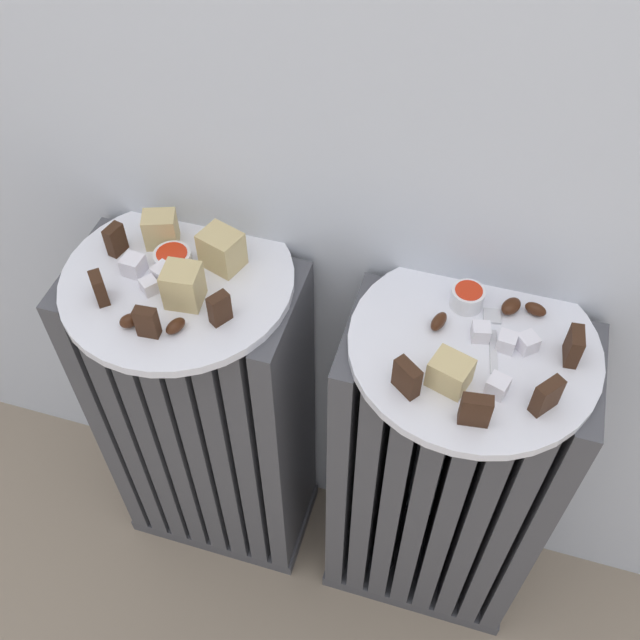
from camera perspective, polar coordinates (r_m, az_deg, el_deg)
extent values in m
cube|color=#47474C|center=(1.43, -7.29, -14.29)|extent=(0.31, 0.17, 0.03)
cube|color=#47474C|center=(1.20, -14.75, -5.72)|extent=(0.03, 0.17, 0.60)
cube|color=#47474C|center=(1.19, -13.11, -6.19)|extent=(0.03, 0.17, 0.60)
cube|color=#47474C|center=(1.17, -11.42, -6.68)|extent=(0.03, 0.17, 0.60)
cube|color=#47474C|center=(1.16, -9.69, -7.16)|extent=(0.03, 0.17, 0.60)
cube|color=#47474C|center=(1.15, -7.93, -7.65)|extent=(0.03, 0.17, 0.60)
cube|color=#47474C|center=(1.14, -6.12, -8.14)|extent=(0.03, 0.17, 0.60)
cube|color=#47474C|center=(1.13, -4.28, -8.64)|extent=(0.03, 0.17, 0.60)
cube|color=#47474C|center=(1.12, -2.41, -9.13)|extent=(0.03, 0.17, 0.60)
cube|color=#47474C|center=(1.38, 7.66, -18.14)|extent=(0.31, 0.17, 0.03)
cube|color=#47474C|center=(1.11, 2.45, -10.35)|extent=(0.03, 0.17, 0.60)
cube|color=#47474C|center=(1.10, 4.41, -10.81)|extent=(0.03, 0.17, 0.60)
cube|color=#47474C|center=(1.10, 6.38, -11.27)|extent=(0.03, 0.17, 0.60)
cube|color=#47474C|center=(1.10, 8.37, -11.72)|extent=(0.03, 0.17, 0.60)
cube|color=#47474C|center=(1.10, 10.36, -12.15)|extent=(0.03, 0.17, 0.60)
cube|color=#47474C|center=(1.10, 12.35, -12.57)|extent=(0.03, 0.17, 0.60)
cube|color=#47474C|center=(1.11, 14.34, -12.97)|extent=(0.03, 0.17, 0.60)
cube|color=#47474C|center=(1.11, 16.32, -13.35)|extent=(0.03, 0.17, 0.60)
cylinder|color=white|center=(0.92, -11.06, 3.05)|extent=(0.29, 0.29, 0.01)
cylinder|color=white|center=(0.85, 11.93, -2.06)|extent=(0.29, 0.29, 0.01)
cube|color=#382114|center=(0.95, -15.69, 6.06)|extent=(0.02, 0.03, 0.04)
cube|color=#382114|center=(0.89, -16.87, 2.38)|extent=(0.03, 0.03, 0.04)
cube|color=#382114|center=(0.84, -13.37, -0.18)|extent=(0.03, 0.02, 0.04)
cube|color=#382114|center=(0.84, -7.86, 0.90)|extent=(0.02, 0.03, 0.04)
cube|color=tan|center=(0.94, -12.34, 6.93)|extent=(0.05, 0.04, 0.05)
cube|color=tan|center=(0.90, -7.68, 5.47)|extent=(0.06, 0.05, 0.05)
cube|color=tan|center=(0.86, -10.65, 2.65)|extent=(0.05, 0.04, 0.05)
cube|color=white|center=(0.92, -14.37, 4.17)|extent=(0.03, 0.03, 0.02)
cube|color=white|center=(0.90, -12.14, 3.54)|extent=(0.03, 0.03, 0.02)
cube|color=white|center=(0.89, -13.19, 2.61)|extent=(0.03, 0.03, 0.02)
ellipsoid|color=#3D1E0F|center=(0.85, -11.22, -0.47)|extent=(0.02, 0.03, 0.02)
ellipsoid|color=#3D1E0F|center=(0.86, -14.66, -0.06)|extent=(0.03, 0.03, 0.02)
cylinder|color=white|center=(0.92, -11.42, 4.69)|extent=(0.05, 0.05, 0.02)
cylinder|color=red|center=(0.92, -11.47, 4.93)|extent=(0.04, 0.04, 0.01)
cube|color=#382114|center=(0.78, 6.80, -4.51)|extent=(0.03, 0.03, 0.04)
cube|color=#382114|center=(0.77, 12.05, -6.91)|extent=(0.03, 0.02, 0.04)
cube|color=#382114|center=(0.79, 17.30, -5.69)|extent=(0.03, 0.03, 0.04)
cube|color=#382114|center=(0.84, 19.22, -1.94)|extent=(0.02, 0.03, 0.04)
cube|color=tan|center=(0.79, 10.13, -4.08)|extent=(0.05, 0.05, 0.04)
cube|color=white|center=(0.84, 12.44, -0.92)|extent=(0.02, 0.02, 0.02)
cube|color=white|center=(0.84, 14.39, -1.66)|extent=(0.02, 0.02, 0.02)
cube|color=white|center=(0.85, 15.90, -1.73)|extent=(0.03, 0.03, 0.02)
cube|color=white|center=(0.80, 13.70, -5.04)|extent=(0.03, 0.03, 0.02)
ellipsoid|color=#3D1E0F|center=(0.85, 9.26, -0.12)|extent=(0.02, 0.03, 0.02)
ellipsoid|color=#3D1E0F|center=(0.88, 16.49, 0.81)|extent=(0.03, 0.02, 0.02)
ellipsoid|color=#3D1E0F|center=(0.88, 14.70, 1.05)|extent=(0.03, 0.03, 0.02)
cylinder|color=white|center=(0.87, 11.43, 1.72)|extent=(0.04, 0.04, 0.02)
cylinder|color=red|center=(0.87, 11.50, 2.01)|extent=(0.03, 0.03, 0.01)
cube|color=silver|center=(0.84, 13.39, -2.42)|extent=(0.02, 0.06, 0.00)
cube|color=silver|center=(0.87, 13.29, 0.30)|extent=(0.02, 0.02, 0.00)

